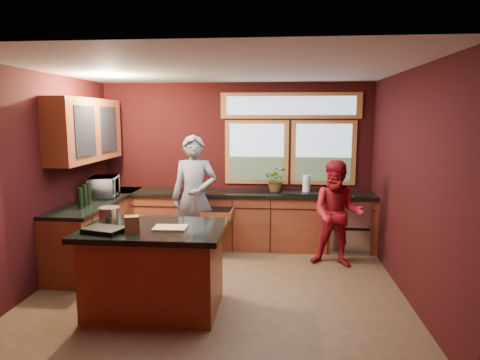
# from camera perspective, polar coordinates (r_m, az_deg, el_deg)

# --- Properties ---
(floor) EXTENTS (4.50, 4.50, 0.00)m
(floor) POSITION_cam_1_polar(r_m,az_deg,el_deg) (5.61, -2.65, -14.01)
(floor) COLOR brown
(floor) RESTS_ON ground
(room_shell) EXTENTS (4.52, 4.02, 2.71)m
(room_shell) POSITION_cam_1_polar(r_m,az_deg,el_deg) (5.62, -8.37, 4.85)
(room_shell) COLOR black
(room_shell) RESTS_ON ground
(back_counter) EXTENTS (4.50, 0.64, 0.93)m
(back_counter) POSITION_cam_1_polar(r_m,az_deg,el_deg) (7.05, 0.84, -5.30)
(back_counter) COLOR maroon
(back_counter) RESTS_ON floor
(left_counter) EXTENTS (0.64, 2.30, 0.93)m
(left_counter) POSITION_cam_1_polar(r_m,az_deg,el_deg) (6.76, -18.33, -6.33)
(left_counter) COLOR maroon
(left_counter) RESTS_ON floor
(island) EXTENTS (1.55, 1.05, 0.95)m
(island) POSITION_cam_1_polar(r_m,az_deg,el_deg) (4.94, -11.31, -11.43)
(island) COLOR maroon
(island) RESTS_ON floor
(person_grey) EXTENTS (0.68, 0.45, 1.87)m
(person_grey) POSITION_cam_1_polar(r_m,az_deg,el_deg) (6.48, -6.10, -2.32)
(person_grey) COLOR slate
(person_grey) RESTS_ON floor
(person_red) EXTENTS (0.86, 0.74, 1.53)m
(person_red) POSITION_cam_1_polar(r_m,az_deg,el_deg) (6.28, 12.84, -4.42)
(person_red) COLOR maroon
(person_red) RESTS_ON floor
(microwave) EXTENTS (0.49, 0.63, 0.31)m
(microwave) POSITION_cam_1_polar(r_m,az_deg,el_deg) (6.81, -17.66, -0.87)
(microwave) COLOR #999999
(microwave) RESTS_ON left_counter
(potted_plant) EXTENTS (0.36, 0.31, 0.40)m
(potted_plant) POSITION_cam_1_polar(r_m,az_deg,el_deg) (6.96, 4.84, 0.07)
(potted_plant) COLOR #999999
(potted_plant) RESTS_ON back_counter
(paper_towel) EXTENTS (0.12, 0.12, 0.28)m
(paper_towel) POSITION_cam_1_polar(r_m,az_deg,el_deg) (6.93, 8.85, -0.54)
(paper_towel) COLOR silver
(paper_towel) RESTS_ON back_counter
(cutting_board) EXTENTS (0.36, 0.26, 0.02)m
(cutting_board) POSITION_cam_1_polar(r_m,az_deg,el_deg) (4.70, -9.30, -6.32)
(cutting_board) COLOR tan
(cutting_board) RESTS_ON island
(stock_pot) EXTENTS (0.24, 0.24, 0.18)m
(stock_pot) POSITION_cam_1_polar(r_m,az_deg,el_deg) (5.10, -16.96, -4.48)
(stock_pot) COLOR #BBBBC0
(stock_pot) RESTS_ON island
(paper_bag) EXTENTS (0.18, 0.16, 0.18)m
(paper_bag) POSITION_cam_1_polar(r_m,az_deg,el_deg) (4.59, -14.20, -5.78)
(paper_bag) COLOR brown
(paper_bag) RESTS_ON island
(black_tray) EXTENTS (0.46, 0.38, 0.05)m
(black_tray) POSITION_cam_1_polar(r_m,az_deg,el_deg) (4.72, -17.63, -6.36)
(black_tray) COLOR black
(black_tray) RESTS_ON island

